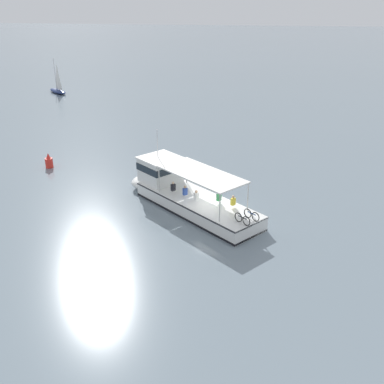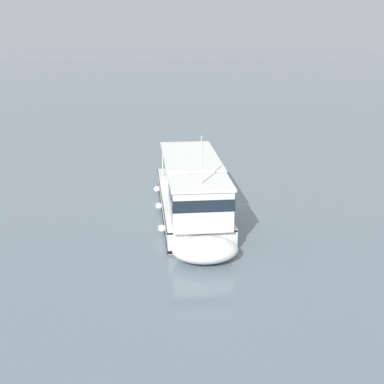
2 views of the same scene
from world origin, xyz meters
name	(u,v)px [view 1 (image 1 of 2)]	position (x,y,z in m)	size (l,w,h in m)	color
ground_plane	(212,216)	(0.00, 0.00, 0.00)	(400.00, 400.00, 0.00)	slate
ferry_main	(183,193)	(1.64, 2.39, 1.02)	(10.67, 11.63, 5.32)	white
sailboat_outer_anchorage	(58,90)	(40.01, 28.68, 0.54)	(4.27, 4.49, 5.40)	navy
channel_buoy	(49,162)	(7.89, 15.97, 0.57)	(0.70, 0.70, 1.40)	red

